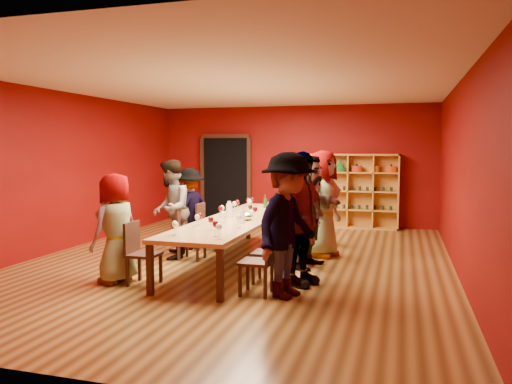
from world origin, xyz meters
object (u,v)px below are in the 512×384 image
person_right_4 (327,207)px  person_right_1 (301,219)px  shelving_unit (348,187)px  chair_person_right_0 (262,258)px  person_right_2 (307,211)px  spittoon_bowl (245,216)px  person_left_0 (116,228)px  chair_person_right_3 (301,228)px  chair_person_left_2 (188,231)px  chair_person_left_3 (206,224)px  person_right_0 (288,225)px  tasting_table (238,221)px  chair_person_right_4 (310,221)px  person_left_3 (189,209)px  person_right_3 (322,204)px  chair_person_left_0 (139,250)px  chair_person_right_2 (290,236)px  chair_person_right_1 (273,249)px  person_left_2 (171,209)px  wine_bottle (265,203)px

person_right_4 → person_right_1: bearing=170.3°
shelving_unit → chair_person_right_0: 6.07m
person_right_2 → spittoon_bowl: size_ratio=7.01×
person_left_0 → chair_person_right_3: size_ratio=1.77×
chair_person_left_2 → chair_person_left_3: size_ratio=1.00×
chair_person_right_0 → person_right_0: bearing=0.0°
tasting_table → chair_person_right_4: size_ratio=5.06×
person_left_3 → person_right_3: size_ratio=0.82×
shelving_unit → chair_person_right_0: bearing=-94.6°
chair_person_left_0 → person_right_1: person_right_1 is taller
person_right_0 → chair_person_right_2: bearing=30.3°
chair_person_right_4 → chair_person_right_0: bearing=-90.0°
person_right_1 → chair_person_right_4: size_ratio=2.12×
chair_person_left_0 → person_right_1: size_ratio=0.47×
shelving_unit → chair_person_left_2: 4.95m
person_left_3 → chair_person_right_4: size_ratio=1.74×
chair_person_right_3 → person_right_2: bearing=-72.0°
chair_person_left_3 → chair_person_right_1: same height
chair_person_left_2 → person_left_2: 0.49m
shelving_unit → person_right_4: size_ratio=1.52×
person_left_2 → person_left_3: size_ratio=1.12×
chair_person_left_2 → person_left_3: bearing=111.9°
chair_person_left_3 → wine_bottle: 1.28m
chair_person_left_3 → chair_person_right_4: 2.06m
person_left_0 → chair_person_right_4: (2.19, 3.49, -0.29)m
shelving_unit → person_right_2: (-0.20, -4.32, -0.06)m
person_left_3 → person_right_2: size_ratio=0.84×
person_left_2 → person_right_2: bearing=70.8°
chair_person_left_0 → person_left_2: bearing=100.7°
spittoon_bowl → wine_bottle: (-0.14, 1.74, 0.04)m
chair_person_left_2 → chair_person_right_4: same height
chair_person_right_3 → person_right_4: 1.02m
person_right_0 → person_right_2: size_ratio=1.02×
chair_person_left_3 → person_left_3: bearing=-180.0°
person_right_2 → spittoon_bowl: (-1.01, -0.15, -0.11)m
chair_person_right_4 → shelving_unit: bearing=79.2°
chair_person_left_2 → person_right_2: bearing=0.9°
spittoon_bowl → person_right_3: bearing=42.3°
wine_bottle → chair_person_left_2: bearing=-120.5°
chair_person_right_1 → chair_person_right_3: size_ratio=1.00×
chair_person_right_1 → wine_bottle: 2.86m
person_right_0 → wine_bottle: person_right_0 is taller
chair_person_right_2 → spittoon_bowl: bearing=-168.2°
person_left_0 → person_right_1: 2.65m
person_right_1 → person_right_4: size_ratio=1.20×
chair_person_left_3 → person_right_2: bearing=-21.1°
chair_person_right_0 → person_right_1: size_ratio=0.47×
shelving_unit → wine_bottle: bearing=-116.3°
person_left_3 → person_right_1: (2.55, -1.93, 0.17)m
person_left_0 → person_right_1: bearing=119.3°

